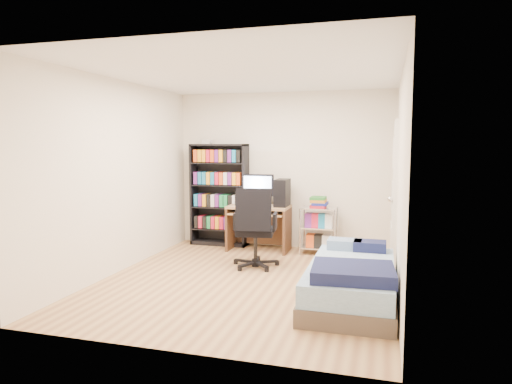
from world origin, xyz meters
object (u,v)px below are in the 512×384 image
(computer_desk, at_px, (266,210))
(bed, at_px, (352,281))
(office_chair, at_px, (255,242))
(media_shelf, at_px, (219,193))

(computer_desk, relative_size, bed, 0.66)
(computer_desk, height_order, office_chair, computer_desk)
(media_shelf, distance_m, computer_desk, 0.88)
(media_shelf, relative_size, bed, 0.96)
(bed, bearing_deg, computer_desk, 125.78)
(office_chair, bearing_deg, bed, -45.95)
(office_chair, height_order, bed, office_chair)
(computer_desk, relative_size, office_chair, 1.09)
(office_chair, bearing_deg, computer_desk, 87.97)
(office_chair, bearing_deg, media_shelf, 119.64)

